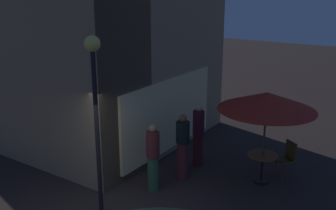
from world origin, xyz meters
TOP-DOWN VIEW (x-y plane):
  - street_lamp_near_corner at (0.54, 0.47)m, footprint 0.33×0.33m
  - cafe_table_1 at (3.82, -2.01)m, footprint 0.76×0.76m
  - patio_umbrella_1 at (3.82, -2.01)m, footprint 2.39×2.39m
  - cafe_chair_0 at (4.47, -2.46)m, footprint 0.54×0.54m
  - patron_standing_0 at (2.92, -0.20)m, footprint 0.35×0.35m
  - patron_standing_1 at (3.82, -0.14)m, footprint 0.32×0.32m
  - patron_standing_2 at (1.96, 0.06)m, footprint 0.32×0.32m

SIDE VIEW (x-z plane):
  - cafe_table_1 at x=3.82m, z-range 0.19..0.96m
  - cafe_chair_0 at x=4.47m, z-range 0.10..1.09m
  - patron_standing_2 at x=1.96m, z-range 0.01..1.72m
  - patron_standing_0 at x=2.92m, z-range 0.00..1.75m
  - patron_standing_1 at x=3.82m, z-range 0.02..1.80m
  - patio_umbrella_1 at x=3.82m, z-range 0.97..3.36m
  - street_lamp_near_corner at x=0.54m, z-range 0.82..4.73m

